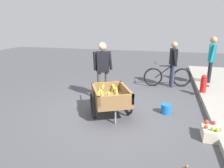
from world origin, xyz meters
TOP-DOWN VIEW (x-y plane):
  - ground_plane at (0.00, 0.00)m, footprint 24.00×24.00m
  - fruit_cart at (0.22, 0.01)m, footprint 1.81×1.42m
  - vendor_person at (-0.80, -0.50)m, footprint 0.33×0.51m
  - bicycle at (-2.60, 1.30)m, footprint 0.51×1.64m
  - cyclist_person at (-2.63, 1.45)m, footprint 0.51×0.26m
  - fire_hydrant at (-1.84, 2.37)m, footprint 0.25×0.25m
  - plastic_bucket at (-0.23, 1.31)m, footprint 0.26×0.26m
  - apple_crate at (0.75, 2.17)m, footprint 0.44×0.32m
  - bystander_person at (-3.12, 2.73)m, footprint 0.52×0.23m

SIDE VIEW (x-z plane):
  - ground_plane at x=0.00m, z-range 0.00..0.00m
  - plastic_bucket at x=-0.23m, z-range 0.00..0.23m
  - apple_crate at x=0.75m, z-range -0.03..0.28m
  - fire_hydrant at x=-1.84m, z-range 0.00..0.67m
  - bicycle at x=-2.60m, z-range -0.07..0.78m
  - fruit_cart at x=0.22m, z-range 0.08..0.80m
  - cyclist_person at x=-2.63m, z-range 0.15..1.71m
  - vendor_person at x=-0.80m, z-range 0.17..1.81m
  - bystander_person at x=-3.12m, z-range 0.18..1.90m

